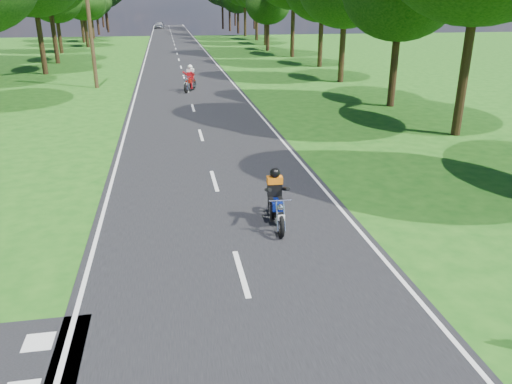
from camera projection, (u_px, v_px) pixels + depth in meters
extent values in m
plane|color=#184F12|center=(258.00, 330.00, 8.98)|extent=(160.00, 160.00, 0.00)
cube|color=black|center=(177.00, 54.00, 54.90)|extent=(7.00, 140.00, 0.02)
cube|color=silver|center=(241.00, 273.00, 10.80)|extent=(0.12, 2.00, 0.01)
cube|color=silver|center=(214.00, 181.00, 16.32)|extent=(0.12, 2.00, 0.01)
cube|color=silver|center=(201.00, 135.00, 21.83)|extent=(0.12, 2.00, 0.01)
cube|color=silver|center=(193.00, 108.00, 27.34)|extent=(0.12, 2.00, 0.01)
cube|color=silver|center=(188.00, 90.00, 32.85)|extent=(0.12, 2.00, 0.01)
cube|color=silver|center=(184.00, 77.00, 38.36)|extent=(0.12, 2.00, 0.01)
cube|color=silver|center=(181.00, 67.00, 43.87)|extent=(0.12, 2.00, 0.01)
cube|color=silver|center=(179.00, 60.00, 49.39)|extent=(0.12, 2.00, 0.01)
cube|color=silver|center=(177.00, 54.00, 54.90)|extent=(0.12, 2.00, 0.01)
cube|color=silver|center=(176.00, 49.00, 60.41)|extent=(0.12, 2.00, 0.01)
cube|color=silver|center=(174.00, 45.00, 65.92)|extent=(0.12, 2.00, 0.01)
cube|color=silver|center=(173.00, 41.00, 71.43)|extent=(0.12, 2.00, 0.01)
cube|color=silver|center=(173.00, 38.00, 76.94)|extent=(0.12, 2.00, 0.01)
cube|color=silver|center=(172.00, 36.00, 82.46)|extent=(0.12, 2.00, 0.01)
cube|color=silver|center=(171.00, 33.00, 87.97)|extent=(0.12, 2.00, 0.01)
cube|color=silver|center=(171.00, 31.00, 93.48)|extent=(0.12, 2.00, 0.01)
cube|color=silver|center=(170.00, 30.00, 98.99)|extent=(0.12, 2.00, 0.01)
cube|color=silver|center=(170.00, 28.00, 104.50)|extent=(0.12, 2.00, 0.01)
cube|color=silver|center=(169.00, 27.00, 110.01)|extent=(0.12, 2.00, 0.01)
cube|color=silver|center=(169.00, 25.00, 115.53)|extent=(0.12, 2.00, 0.01)
cube|color=silver|center=(147.00, 54.00, 54.36)|extent=(0.10, 140.00, 0.01)
cube|color=silver|center=(207.00, 53.00, 55.44)|extent=(0.10, 140.00, 0.01)
cube|color=silver|center=(39.00, 342.00, 8.62)|extent=(0.50, 0.50, 0.01)
cylinder|color=black|center=(42.00, 46.00, 39.14)|extent=(0.40, 0.40, 4.32)
cylinder|color=black|center=(55.00, 39.00, 45.94)|extent=(0.40, 0.40, 4.40)
cylinder|color=black|center=(60.00, 38.00, 54.83)|extent=(0.40, 0.40, 3.20)
ellipsoid|color=black|center=(55.00, 0.00, 53.41)|extent=(5.60, 5.60, 4.76)
cylinder|color=black|center=(87.00, 34.00, 61.90)|extent=(0.40, 0.40, 3.22)
ellipsoid|color=black|center=(83.00, 0.00, 60.48)|extent=(5.64, 5.64, 4.79)
cylinder|color=black|center=(83.00, 29.00, 68.71)|extent=(0.40, 0.40, 3.61)
cylinder|color=black|center=(93.00, 29.00, 76.13)|extent=(0.40, 0.40, 2.67)
ellipsoid|color=black|center=(90.00, 7.00, 74.94)|extent=(4.67, 4.67, 3.97)
cylinder|color=black|center=(98.00, 25.00, 84.43)|extent=(0.40, 0.40, 3.09)
ellipsoid|color=black|center=(95.00, 1.00, 83.06)|extent=(5.40, 5.40, 4.59)
cylinder|color=black|center=(107.00, 19.00, 90.31)|extent=(0.40, 0.40, 4.48)
cylinder|color=black|center=(106.00, 19.00, 98.46)|extent=(0.40, 0.40, 4.09)
cylinder|color=black|center=(463.00, 82.00, 21.16)|extent=(0.40, 0.40, 4.56)
cylinder|color=black|center=(393.00, 74.00, 27.30)|extent=(0.40, 0.40, 3.49)
cylinder|color=black|center=(342.00, 56.00, 35.45)|extent=(0.40, 0.40, 3.69)
cylinder|color=black|center=(320.00, 45.00, 43.74)|extent=(0.40, 0.40, 3.74)
cylinder|color=black|center=(293.00, 34.00, 51.13)|extent=(0.40, 0.40, 4.64)
cylinder|color=black|center=(268.00, 38.00, 57.86)|extent=(0.40, 0.40, 2.91)
ellipsoid|color=black|center=(268.00, 5.00, 56.58)|extent=(5.09, 5.09, 4.33)
cylinder|color=black|center=(266.00, 30.00, 64.76)|extent=(0.40, 0.40, 3.88)
cylinder|color=black|center=(257.00, 25.00, 72.54)|extent=(0.40, 0.40, 4.18)
cylinder|color=black|center=(245.00, 21.00, 80.64)|extent=(0.40, 0.40, 4.63)
cylinder|color=black|center=(238.00, 23.00, 87.54)|extent=(0.40, 0.40, 3.36)
cylinder|color=black|center=(230.00, 20.00, 93.96)|extent=(0.40, 0.40, 4.09)
cylinder|color=black|center=(223.00, 17.00, 100.94)|extent=(0.40, 0.40, 4.48)
cylinder|color=black|center=(103.00, 18.00, 107.05)|extent=(0.40, 0.40, 3.84)
cylinder|color=black|center=(235.00, 16.00, 113.55)|extent=(0.40, 0.40, 4.16)
cylinder|color=black|center=(83.00, 22.00, 93.00)|extent=(0.40, 0.40, 3.52)
cylinder|color=black|center=(254.00, 17.00, 100.96)|extent=(0.40, 0.40, 4.48)
cylinder|color=#382616|center=(90.00, 26.00, 32.28)|extent=(0.26, 0.26, 8.00)
imported|color=#A8ABAF|center=(159.00, 25.00, 103.18)|extent=(2.25, 4.28, 1.39)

